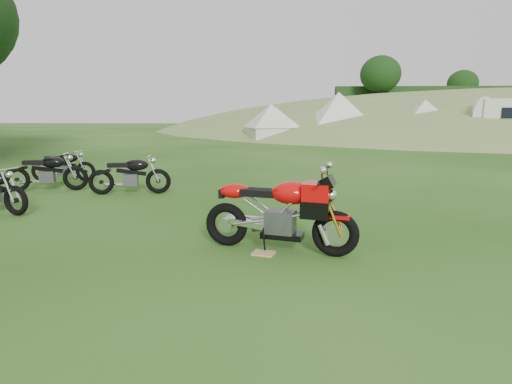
# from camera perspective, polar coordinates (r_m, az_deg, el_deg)

# --- Properties ---
(ground) EXTENTS (120.00, 120.00, 0.00)m
(ground) POSITION_cam_1_polar(r_m,az_deg,el_deg) (5.53, 2.54, -8.44)
(ground) COLOR #1A3E0D
(ground) RESTS_ON ground
(hillside) EXTENTS (80.00, 64.00, 8.00)m
(hillside) POSITION_cam_1_polar(r_m,az_deg,el_deg) (51.23, 30.93, 7.19)
(hillside) COLOR olive
(hillside) RESTS_ON ground
(hedgerow) EXTENTS (36.00, 1.20, 8.60)m
(hedgerow) POSITION_cam_1_polar(r_m,az_deg,el_deg) (51.23, 30.93, 7.19)
(hedgerow) COLOR black
(hedgerow) RESTS_ON ground
(sport_motorcycle) EXTENTS (2.03, 0.99, 1.18)m
(sport_motorcycle) POSITION_cam_1_polar(r_m,az_deg,el_deg) (5.56, 3.09, -2.01)
(sport_motorcycle) COLOR #C00607
(sport_motorcycle) RESTS_ON ground
(plywood_board) EXTENTS (0.33, 0.29, 0.02)m
(plywood_board) POSITION_cam_1_polar(r_m,az_deg,el_deg) (5.58, 1.02, -8.15)
(plywood_board) COLOR tan
(plywood_board) RESTS_ON ground
(vintage_moto_a) EXTENTS (1.76, 0.65, 0.91)m
(vintage_moto_a) POSITION_cam_1_polar(r_m,az_deg,el_deg) (9.83, -16.51, 2.33)
(vintage_moto_a) COLOR black
(vintage_moto_a) RESTS_ON ground
(vintage_moto_c) EXTENTS (1.81, 0.79, 0.93)m
(vintage_moto_c) POSITION_cam_1_polar(r_m,az_deg,el_deg) (10.91, -26.21, 2.51)
(vintage_moto_c) COLOR black
(vintage_moto_c) RESTS_ON ground
(vintage_moto_d) EXTENTS (1.64, 0.42, 0.86)m
(vintage_moto_d) POSITION_cam_1_polar(r_m,az_deg,el_deg) (12.23, -24.35, 3.27)
(vintage_moto_d) COLOR black
(vintage_moto_d) RESTS_ON ground
(tent_left) EXTENTS (3.49, 3.49, 2.39)m
(tent_left) POSITION_cam_1_polar(r_m,az_deg,el_deg) (26.84, 2.04, 9.40)
(tent_left) COLOR beige
(tent_left) RESTS_ON ground
(tent_mid) EXTENTS (3.75, 3.75, 2.85)m
(tent_mid) POSITION_cam_1_polar(r_m,az_deg,el_deg) (28.01, 10.88, 9.74)
(tent_mid) COLOR silver
(tent_mid) RESTS_ON ground
(tent_right) EXTENTS (2.97, 2.97, 2.54)m
(tent_right) POSITION_cam_1_polar(r_m,az_deg,el_deg) (27.62, 21.50, 8.87)
(tent_right) COLOR beige
(tent_right) RESTS_ON ground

